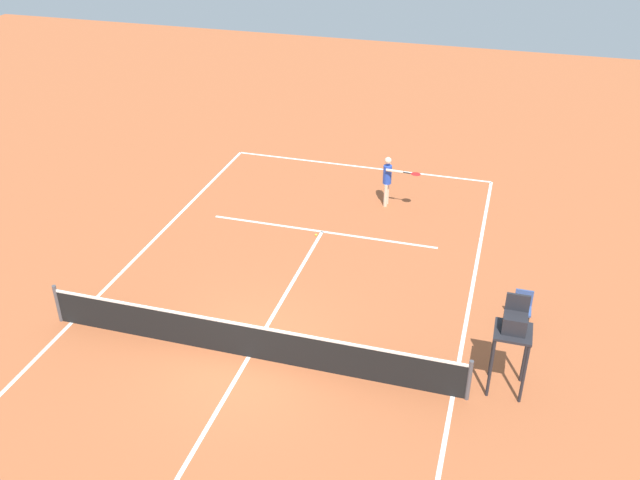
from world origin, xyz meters
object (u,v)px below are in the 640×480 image
Objects in this scene: tennis_ball at (316,235)px; courtside_chair_mid at (523,307)px; player_serving at (389,177)px; umpire_chair at (513,330)px.

courtside_chair_mid is (-6.26, 2.89, 0.50)m from tennis_ball.
tennis_ball is at bearing -29.27° from player_serving.
umpire_chair is at bearing 31.46° from player_serving.
player_serving is 0.72× the size of umpire_chair.
umpire_chair is at bearing 138.04° from tennis_ball.
umpire_chair is 2.54× the size of courtside_chair_mid.
courtside_chair_mid is (-0.25, -2.51, -1.07)m from umpire_chair.
player_serving is at bearing -50.69° from courtside_chair_mid.
tennis_ball is at bearing -24.78° from courtside_chair_mid.
umpire_chair is (-4.30, 8.07, 0.57)m from player_serving.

